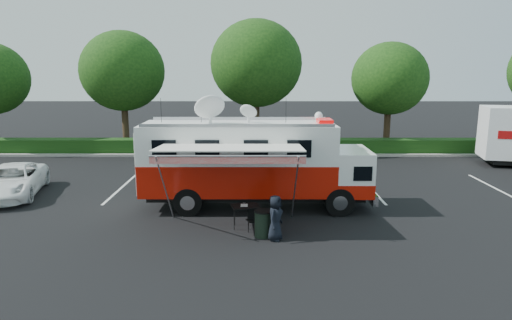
{
  "coord_description": "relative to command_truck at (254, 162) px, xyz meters",
  "views": [
    {
      "loc": [
        0.02,
        -18.17,
        5.72
      ],
      "look_at": [
        0.0,
        0.5,
        1.9
      ],
      "focal_mm": 32.0,
      "sensor_mm": 36.0,
      "label": 1
    }
  ],
  "objects": [
    {
      "name": "person",
      "position": [
        0.73,
        -3.65,
        -1.92
      ],
      "size": [
        0.75,
        0.89,
        1.55
      ],
      "primitive_type": "imported",
      "rotation": [
        0.0,
        0.0,
        1.18
      ],
      "color": "black",
      "rests_on": "ground_plane"
    },
    {
      "name": "folding_chair",
      "position": [
        -0.03,
        -2.7,
        -1.44
      ],
      "size": [
        0.51,
        0.54,
        0.83
      ],
      "color": "black",
      "rests_on": "ground_plane"
    },
    {
      "name": "stall_lines",
      "position": [
        -0.42,
        3.0,
        -1.91
      ],
      "size": [
        24.12,
        5.5,
        0.01
      ],
      "color": "silver",
      "rests_on": "ground_plane"
    },
    {
      "name": "trash_bin",
      "position": [
        0.33,
        -3.33,
        -1.45
      ],
      "size": [
        0.62,
        0.62,
        0.92
      ],
      "color": "black",
      "rests_on": "ground_plane"
    },
    {
      "name": "awning",
      "position": [
        -0.84,
        -2.66,
        0.97
      ],
      "size": [
        5.09,
        2.63,
        3.08
      ],
      "color": "silver",
      "rests_on": "ground_plane"
    },
    {
      "name": "folding_table",
      "position": [
        -0.3,
        -2.46,
        -1.14
      ],
      "size": [
        1.13,
        0.93,
        0.83
      ],
      "color": "black",
      "rests_on": "ground_plane"
    },
    {
      "name": "back_border",
      "position": [
        1.22,
        12.9,
        3.08
      ],
      "size": [
        60.0,
        6.14,
        8.87
      ],
      "color": "#9E998E",
      "rests_on": "ground_plane"
    },
    {
      "name": "white_suv",
      "position": [
        -10.91,
        1.67,
        -1.92
      ],
      "size": [
        3.36,
        5.41,
        1.4
      ],
      "primitive_type": "imported",
      "rotation": [
        0.0,
        0.0,
        0.22
      ],
      "color": "white",
      "rests_on": "ground_plane"
    },
    {
      "name": "ground_plane",
      "position": [
        0.08,
        0.0,
        -1.92
      ],
      "size": [
        120.0,
        120.0,
        0.0
      ],
      "primitive_type": "plane",
      "color": "black",
      "rests_on": "ground"
    },
    {
      "name": "command_truck",
      "position": [
        0.0,
        0.0,
        0.0
      ],
      "size": [
        9.33,
        2.57,
        4.48
      ],
      "color": "black",
      "rests_on": "ground_plane"
    }
  ]
}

